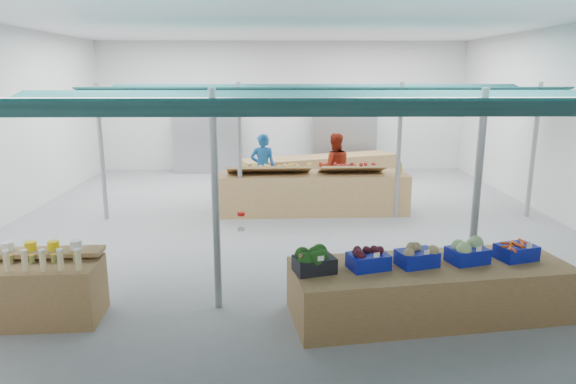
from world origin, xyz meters
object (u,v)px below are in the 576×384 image
bottle_shelf (32,289)px  crate_stack (462,279)px  vendor_right (334,167)px  veg_counter (429,289)px  vendor_left (263,168)px  fruit_counter (313,193)px

bottle_shelf → crate_stack: (5.85, 0.46, -0.11)m
crate_stack → vendor_right: vendor_right is taller
veg_counter → vendor_left: vendor_left is taller
crate_stack → vendor_left: vendor_left is taller
vendor_right → vendor_left: bearing=-1.4°
crate_stack → vendor_left: (-2.99, 5.91, 0.55)m
bottle_shelf → veg_counter: bearing=-2.5°
veg_counter → fruit_counter: fruit_counter is taller
fruit_counter → crate_stack: bearing=-70.9°
vendor_right → fruit_counter: bearing=60.0°
bottle_shelf → fruit_counter: bearing=49.6°
fruit_counter → veg_counter: bearing=-78.6°
crate_stack → vendor_right: size_ratio=0.37×
bottle_shelf → crate_stack: 5.87m
fruit_counter → vendor_right: size_ratio=2.50×
crate_stack → vendor_left: 6.65m
vendor_left → veg_counter: bearing=109.3°
crate_stack → vendor_right: 6.06m
bottle_shelf → vendor_left: size_ratio=1.04×
fruit_counter → vendor_right: bearing=60.0°
veg_counter → vendor_left: bearing=102.3°
veg_counter → crate_stack: (0.60, 0.43, -0.04)m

